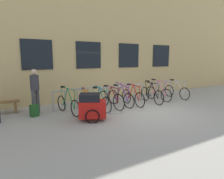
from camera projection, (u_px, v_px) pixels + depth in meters
ground_plane at (149, 112)px, 7.58m from camera, size 42.00×42.00×0.00m
storefront_building at (85, 40)px, 12.75m from camera, size 28.00×6.93×6.68m
bike_rack at (122, 92)px, 9.10m from camera, size 6.54×0.05×0.84m
bicycle_green at (68, 104)px, 7.28m from camera, size 0.51×1.70×1.06m
bicycle_red at (133, 97)px, 8.61m from camera, size 0.44×1.64×1.03m
bicycle_pink at (158, 93)px, 9.66m from camera, size 0.44×1.66×1.08m
bicycle_maroon at (111, 99)px, 8.09m from camera, size 0.48×1.69×1.02m
bicycle_black at (151, 95)px, 9.13m from camera, size 0.44×1.74×1.05m
bicycle_white at (177, 91)px, 10.20m from camera, size 0.44×1.72×1.00m
bicycle_teal at (99, 101)px, 7.78m from camera, size 0.44×1.72×1.04m
bicycle_orange at (85, 103)px, 7.51m from camera, size 0.47×1.67×1.07m
bicycle_purple at (121, 98)px, 8.47m from camera, size 0.47×1.68×1.11m
bike_trailer at (92, 106)px, 6.46m from camera, size 1.44×0.93×0.94m
person_by_bench at (35, 88)px, 7.17m from camera, size 0.32×0.32×1.70m
backpack at (34, 111)px, 6.92m from camera, size 0.33×0.27×0.44m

